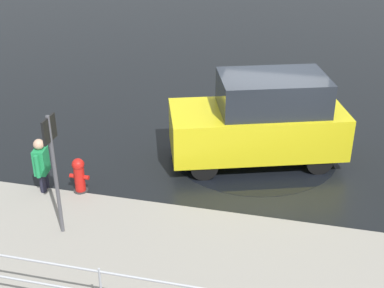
% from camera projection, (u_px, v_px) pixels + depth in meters
% --- Properties ---
extents(ground_plane, '(60.00, 60.00, 0.00)m').
position_uv_depth(ground_plane, '(267.00, 155.00, 12.72)').
color(ground_plane, black).
extents(kerb_strip, '(24.00, 3.20, 0.04)m').
position_uv_depth(kerb_strip, '(240.00, 269.00, 9.08)').
color(kerb_strip, gray).
rests_on(kerb_strip, ground).
extents(moving_hatchback, '(4.24, 2.88, 2.06)m').
position_uv_depth(moving_hatchback, '(261.00, 120.00, 12.05)').
color(moving_hatchback, yellow).
rests_on(moving_hatchback, ground).
extents(fire_hydrant, '(0.42, 0.31, 0.80)m').
position_uv_depth(fire_hydrant, '(79.00, 176.00, 11.08)').
color(fire_hydrant, red).
rests_on(fire_hydrant, ground).
extents(pedestrian, '(0.29, 0.56, 1.22)m').
position_uv_depth(pedestrian, '(41.00, 163.00, 11.00)').
color(pedestrian, '#1E8C4C').
rests_on(pedestrian, ground).
extents(sign_post, '(0.07, 0.44, 2.40)m').
position_uv_depth(sign_post, '(53.00, 159.00, 9.29)').
color(sign_post, '#4C4C51').
rests_on(sign_post, ground).
extents(puddle_patch, '(3.98, 3.98, 0.01)m').
position_uv_depth(puddle_patch, '(253.00, 152.00, 12.86)').
color(puddle_patch, black).
rests_on(puddle_patch, ground).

